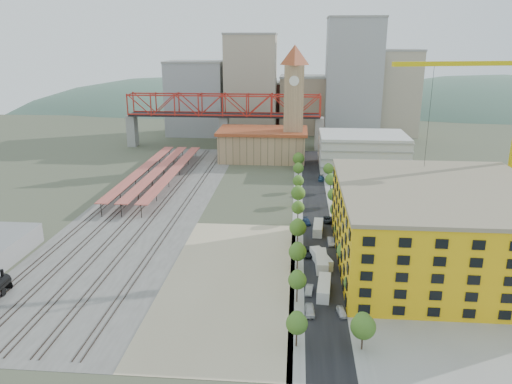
# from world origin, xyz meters

# --- Properties ---
(ground) EXTENTS (400.00, 400.00, 0.00)m
(ground) POSITION_xyz_m (0.00, 0.00, 0.00)
(ground) COLOR #474C38
(ground) RESTS_ON ground
(ballast_strip) EXTENTS (36.00, 165.00, 0.06)m
(ballast_strip) POSITION_xyz_m (-36.00, 17.50, 0.03)
(ballast_strip) COLOR #605E59
(ballast_strip) RESTS_ON ground
(dirt_lot) EXTENTS (28.00, 67.00, 0.06)m
(dirt_lot) POSITION_xyz_m (-4.00, -31.50, 0.03)
(dirt_lot) COLOR tan
(dirt_lot) RESTS_ON ground
(street_asphalt) EXTENTS (12.00, 170.00, 0.06)m
(street_asphalt) POSITION_xyz_m (16.00, 15.00, 0.03)
(street_asphalt) COLOR black
(street_asphalt) RESTS_ON ground
(sidewalk_west) EXTENTS (3.00, 170.00, 0.04)m
(sidewalk_west) POSITION_xyz_m (10.50, 15.00, 0.02)
(sidewalk_west) COLOR gray
(sidewalk_west) RESTS_ON ground
(sidewalk_east) EXTENTS (3.00, 170.00, 0.04)m
(sidewalk_east) POSITION_xyz_m (21.50, 15.00, 0.02)
(sidewalk_east) COLOR gray
(sidewalk_east) RESTS_ON ground
(construction_pad) EXTENTS (50.00, 90.00, 0.06)m
(construction_pad) POSITION_xyz_m (45.00, -20.00, 0.03)
(construction_pad) COLOR gray
(construction_pad) RESTS_ON ground
(rail_tracks) EXTENTS (26.56, 160.00, 0.18)m
(rail_tracks) POSITION_xyz_m (-37.80, 17.50, 0.15)
(rail_tracks) COLOR #382B23
(rail_tracks) RESTS_ON ground
(platform_canopies) EXTENTS (16.00, 80.00, 4.12)m
(platform_canopies) POSITION_xyz_m (-41.00, 45.00, 3.99)
(platform_canopies) COLOR #C9584D
(platform_canopies) RESTS_ON ground
(station_hall) EXTENTS (38.00, 24.00, 13.10)m
(station_hall) POSITION_xyz_m (-5.00, 82.00, 6.67)
(station_hall) COLOR tan
(station_hall) RESTS_ON ground
(clock_tower) EXTENTS (12.00, 12.00, 52.00)m
(clock_tower) POSITION_xyz_m (8.00, 79.99, 28.70)
(clock_tower) COLOR tan
(clock_tower) RESTS_ON ground
(parking_garage) EXTENTS (34.00, 26.00, 14.00)m
(parking_garage) POSITION_xyz_m (36.00, 70.00, 7.00)
(parking_garage) COLOR silver
(parking_garage) RESTS_ON ground
(truss_bridge) EXTENTS (94.00, 9.60, 25.60)m
(truss_bridge) POSITION_xyz_m (-25.00, 105.00, 18.86)
(truss_bridge) COLOR gray
(truss_bridge) RESTS_ON ground
(construction_building) EXTENTS (44.60, 50.60, 18.80)m
(construction_building) POSITION_xyz_m (42.00, -20.00, 9.41)
(construction_building) COLOR yellow
(construction_building) RESTS_ON ground
(street_trees) EXTENTS (15.40, 124.40, 8.00)m
(street_trees) POSITION_xyz_m (16.00, 5.00, 0.00)
(street_trees) COLOR #38641E
(street_trees) RESTS_ON ground
(skyline) EXTENTS (133.00, 46.00, 60.00)m
(skyline) POSITION_xyz_m (7.47, 142.31, 22.81)
(skyline) COLOR #9EA0A3
(skyline) RESTS_ON ground
(distant_hills) EXTENTS (647.00, 264.00, 227.00)m
(distant_hills) POSITION_xyz_m (45.28, 260.00, -79.54)
(distant_hills) COLOR #4C6B59
(distant_hills) RESTS_ON ground
(tower_crane) EXTENTS (47.53, 13.74, 51.92)m
(tower_crane) POSITION_xyz_m (63.65, 4.22, 32.04)
(tower_crane) COLOR yellow
(tower_crane) RESTS_ON ground
(site_trailer_a) EXTENTS (3.37, 9.68, 2.60)m
(site_trailer_a) POSITION_xyz_m (16.00, -36.05, 1.30)
(site_trailer_a) COLOR silver
(site_trailer_a) RESTS_ON ground
(site_trailer_b) EXTENTS (2.76, 9.90, 2.70)m
(site_trailer_b) POSITION_xyz_m (16.00, -23.33, 1.35)
(site_trailer_b) COLOR silver
(site_trailer_b) RESTS_ON ground
(site_trailer_c) EXTENTS (5.18, 9.70, 2.57)m
(site_trailer_c) POSITION_xyz_m (16.00, -21.89, 1.29)
(site_trailer_c) COLOR silver
(site_trailer_c) RESTS_ON ground
(site_trailer_d) EXTENTS (3.16, 9.49, 2.55)m
(site_trailer_d) POSITION_xyz_m (16.00, -1.96, 1.28)
(site_trailer_d) COLOR silver
(site_trailer_d) RESTS_ON ground
(car_0) EXTENTS (2.07, 4.69, 1.57)m
(car_0) POSITION_xyz_m (13.00, -44.36, 0.79)
(car_0) COLOR silver
(car_0) RESTS_ON ground
(car_1) EXTENTS (1.90, 4.31, 1.38)m
(car_1) POSITION_xyz_m (13.00, -36.07, 0.69)
(car_1) COLOR #A0A1A5
(car_1) RESTS_ON ground
(car_2) EXTENTS (2.70, 5.73, 1.58)m
(car_2) POSITION_xyz_m (13.00, -17.23, 0.79)
(car_2) COLOR black
(car_2) RESTS_ON ground
(car_3) EXTENTS (2.57, 4.92, 1.36)m
(car_3) POSITION_xyz_m (13.00, 4.18, 0.68)
(car_3) COLOR navy
(car_3) RESTS_ON ground
(car_4) EXTENTS (2.14, 4.07, 1.32)m
(car_4) POSITION_xyz_m (19.00, -44.24, 0.66)
(car_4) COLOR silver
(car_4) RESTS_ON ground
(car_5) EXTENTS (1.81, 4.82, 1.57)m
(car_5) POSITION_xyz_m (19.00, -10.01, 0.79)
(car_5) COLOR gray
(car_5) RESTS_ON ground
(car_6) EXTENTS (2.26, 4.83, 1.34)m
(car_6) POSITION_xyz_m (19.00, 6.17, 0.67)
(car_6) COLOR black
(car_6) RESTS_ON ground
(car_7) EXTENTS (2.46, 5.45, 1.55)m
(car_7) POSITION_xyz_m (19.00, 50.00, 0.77)
(car_7) COLOR navy
(car_7) RESTS_ON ground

